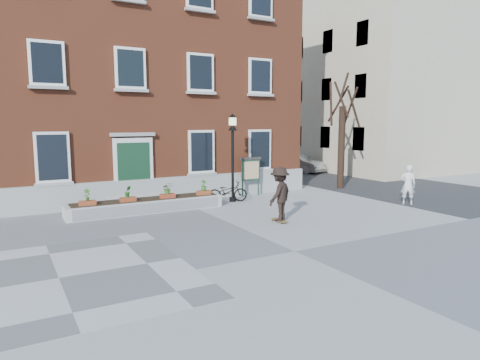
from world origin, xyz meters
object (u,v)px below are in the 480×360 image
bystander (408,185)px  skateboarder (280,194)px  notice_board (251,170)px  lamp_post (233,145)px  parked_car (300,164)px  bicycle (228,192)px

bystander → skateboarder: 6.72m
bystander → skateboarder: skateboarder is taller
notice_board → skateboarder: (-1.96, -5.31, -0.23)m
lamp_post → skateboarder: bearing=-95.7°
lamp_post → parked_car: bearing=38.3°
bicycle → parked_car: (9.85, 7.56, 0.15)m
bystander → lamp_post: bearing=13.0°
lamp_post → skateboarder: 4.61m
bystander → notice_board: (-4.76, 5.35, 0.39)m
parked_car → notice_board: (-8.07, -6.61, 0.64)m
skateboarder → notice_board: bearing=69.7°
lamp_post → skateboarder: size_ratio=1.97×
notice_board → skateboarder: size_ratio=0.94×
lamp_post → bicycle: bearing=175.0°
bystander → skateboarder: (-6.72, 0.04, 0.16)m
bystander → notice_board: size_ratio=0.94×
bystander → lamp_post: lamp_post is taller
lamp_post → notice_board: size_ratio=2.10×
parked_car → skateboarder: skateboarder is taller
bicycle → bystander: bearing=-107.7°
lamp_post → bystander: bearing=-34.8°
lamp_post → skateboarder: (-0.43, -4.33, -1.51)m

